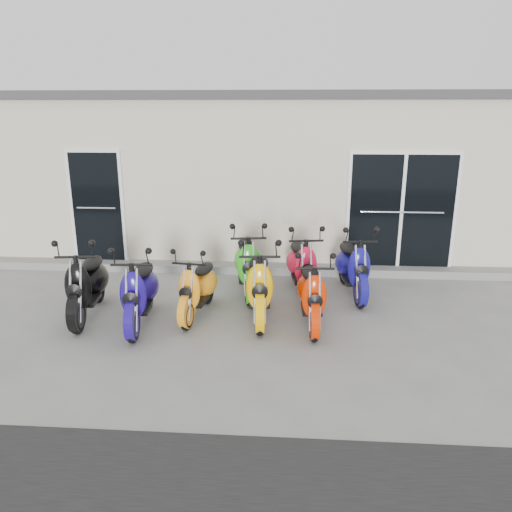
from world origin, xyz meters
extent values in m
plane|color=gray|center=(0.00, 0.00, 0.00)|extent=(80.00, 80.00, 0.00)
cube|color=beige|center=(0.00, 5.20, 1.60)|extent=(14.00, 6.00, 3.20)
cube|color=#3F3F42|center=(0.00, 5.20, 3.28)|extent=(14.20, 6.20, 0.16)
cube|color=gray|center=(0.00, 2.02, 0.07)|extent=(14.00, 0.40, 0.15)
cube|color=black|center=(-3.20, 2.17, 1.26)|extent=(1.07, 0.08, 2.22)
cube|color=black|center=(2.60, 2.17, 1.26)|extent=(2.02, 0.08, 2.22)
camera|label=1|loc=(0.55, -7.12, 3.07)|focal=35.00mm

